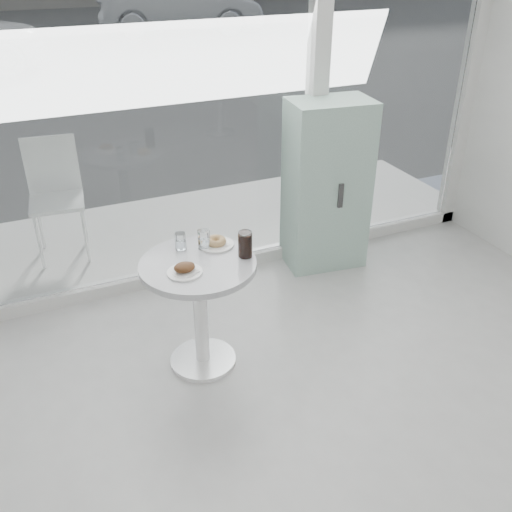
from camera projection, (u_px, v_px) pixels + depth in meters
name	position (u px, v px, depth m)	size (l,w,h in m)	color
storefront	(218.00, 62.00, 4.08)	(5.00, 0.14, 3.00)	silver
main_table	(199.00, 293.00, 3.57)	(0.72, 0.72, 0.77)	white
patio_deck	(187.00, 228.00, 5.52)	(5.60, 1.60, 0.05)	silver
street	(47.00, 42.00, 15.24)	(40.00, 24.00, 0.00)	#373737
mint_cabinet	(326.00, 186.00, 4.69)	(0.70, 0.51, 1.41)	#82A696
patio_chair	(55.00, 190.00, 4.81)	(0.48, 0.48, 1.01)	white
car_silver	(181.00, 6.00, 16.08)	(1.58, 4.52, 1.49)	#A4A6AB
plate_fritter	(185.00, 269.00, 3.34)	(0.21, 0.21, 0.07)	white
plate_donut	(216.00, 243.00, 3.64)	(0.23, 0.23, 0.05)	white
water_tumbler_a	(181.00, 242.00, 3.58)	(0.07, 0.07, 0.11)	white
water_tumbler_b	(204.00, 241.00, 3.59)	(0.08, 0.08, 0.13)	white
cola_glass	(245.00, 245.00, 3.49)	(0.09, 0.09, 0.17)	white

